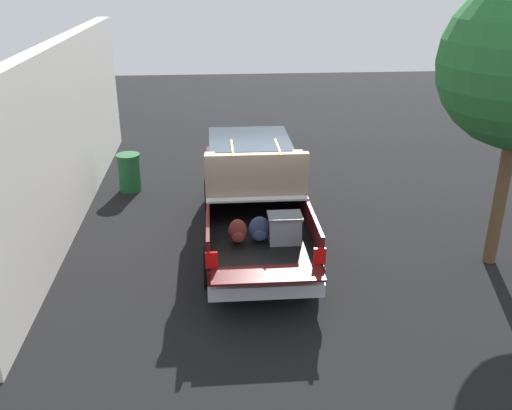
{
  "coord_description": "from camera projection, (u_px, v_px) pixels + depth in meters",
  "views": [
    {
      "loc": [
        -10.57,
        0.8,
        5.38
      ],
      "look_at": [
        -0.6,
        0.0,
        1.1
      ],
      "focal_mm": 39.29,
      "sensor_mm": 36.0,
      "label": 1
    }
  ],
  "objects": [
    {
      "name": "ground_plane",
      "position": [
        254.0,
        242.0,
        11.87
      ],
      "size": [
        40.0,
        40.0,
        0.0
      ],
      "primitive_type": "plane",
      "color": "black"
    },
    {
      "name": "pickup_truck",
      "position": [
        252.0,
        193.0,
        11.82
      ],
      "size": [
        6.05,
        2.06,
        2.23
      ],
      "color": "#470F0F",
      "rests_on": "ground_plane"
    },
    {
      "name": "building_facade",
      "position": [
        68.0,
        132.0,
        12.45
      ],
      "size": [
        11.76,
        0.36,
        3.95
      ],
      "primitive_type": "cube",
      "color": "silver",
      "rests_on": "ground_plane"
    },
    {
      "name": "trash_can",
      "position": [
        129.0,
        172.0,
        14.38
      ],
      "size": [
        0.6,
        0.6,
        0.98
      ],
      "color": "#1E592D",
      "rests_on": "ground_plane"
    }
  ]
}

